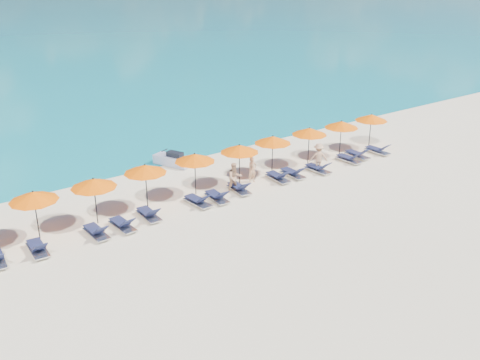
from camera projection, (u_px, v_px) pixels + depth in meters
ground at (278, 223)px, 24.83m from camera, size 1400.00×1400.00×0.00m
jetski at (173, 160)px, 32.00m from camera, size 1.72×2.51×0.84m
beachgoer_a at (252, 170)px, 29.29m from camera, size 0.54×0.35×1.47m
beachgoer_b at (235, 178)px, 27.98m from camera, size 0.88×0.63×1.63m
beachgoer_c at (319, 157)px, 30.99m from camera, size 1.16×1.01×1.65m
umbrella_1 at (33, 196)px, 22.70m from camera, size 2.10×2.10×2.28m
umbrella_2 at (93, 183)px, 24.09m from camera, size 2.10×2.10×2.28m
umbrella_3 at (145, 169)px, 25.77m from camera, size 2.10×2.10×2.28m
umbrella_4 at (195, 158)px, 27.29m from camera, size 2.10×2.10×2.28m
umbrella_5 at (239, 149)px, 28.65m from camera, size 2.10×2.10×2.28m
umbrella_6 at (273, 140)px, 30.13m from camera, size 2.10×2.10×2.28m
umbrella_7 at (309, 131)px, 31.67m from camera, size 2.10×2.10×2.28m
umbrella_8 at (341, 124)px, 33.05m from camera, size 2.10×2.10×2.28m
umbrella_9 at (371, 118)px, 34.57m from camera, size 2.10×2.10×2.28m
lounger_2 at (38, 248)px, 22.16m from camera, size 0.71×1.73×0.66m
lounger_3 at (96, 232)px, 23.53m from camera, size 0.69×1.72×0.66m
lounger_4 at (123, 224)px, 24.21m from camera, size 0.73×1.74×0.66m
lounger_5 at (149, 214)px, 25.21m from camera, size 0.67×1.72×0.66m
lounger_6 at (198, 201)px, 26.63m from camera, size 0.77×1.75×0.66m
lounger_7 at (217, 197)px, 27.12m from camera, size 0.75×1.74×0.66m
lounger_8 at (239, 188)px, 28.17m from camera, size 0.79×1.76×0.66m
lounger_9 at (278, 177)px, 29.67m from camera, size 0.75×1.74×0.66m
lounger_10 at (293, 173)px, 30.22m from camera, size 0.65×1.71×0.66m
lounger_11 at (318, 168)px, 30.92m from camera, size 0.72×1.73×0.66m
lounger_12 at (349, 158)px, 32.52m from camera, size 0.66×1.72×0.66m
lounger_13 at (358, 154)px, 33.25m from camera, size 0.65×1.71×0.66m
lounger_14 at (378, 150)px, 34.02m from camera, size 0.67×1.72×0.66m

